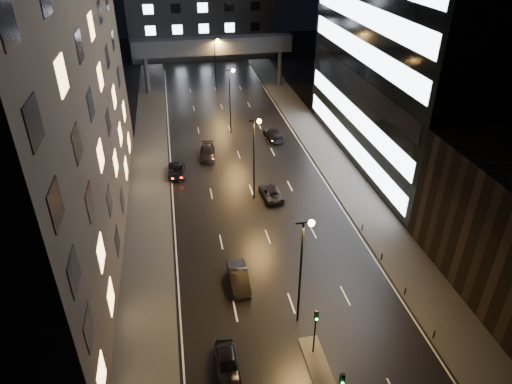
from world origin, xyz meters
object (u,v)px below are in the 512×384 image
car_away_a (227,363)px  car_away_c (176,171)px  car_away_d (207,153)px  car_away_b (239,278)px  car_toward_a (271,192)px  car_toward_b (273,135)px

car_away_a → car_away_c: bearing=95.9°
car_away_a → car_away_d: bearing=88.1°
car_away_b → car_away_d: (-0.29, 26.79, -0.05)m
car_away_b → car_toward_a: bearing=66.8°
car_away_c → car_toward_a: 13.48m
car_away_d → car_toward_a: 13.87m
car_away_c → car_toward_b: size_ratio=0.89×
car_toward_b → car_toward_a: bearing=69.5°
car_away_a → car_away_d: 35.85m
car_away_c → car_away_d: car_away_d is taller
car_away_a → car_toward_b: car_toward_b is taller
car_away_b → car_away_d: size_ratio=0.94×
car_away_b → car_toward_b: bearing=71.7°
car_toward_a → car_away_b: bearing=62.8°
car_away_d → car_toward_b: bearing=29.0°
car_away_b → car_away_d: bearing=90.6°
car_away_c → car_away_d: 6.41m
car_away_d → car_toward_b: (10.54, 4.33, 0.02)m
car_toward_a → car_away_a: bearing=66.0°
car_away_b → car_toward_a: size_ratio=0.99×
car_toward_a → car_away_c: bearing=-39.1°
car_away_b → car_toward_b: size_ratio=0.91×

